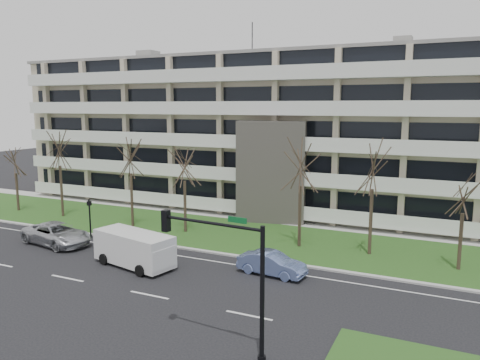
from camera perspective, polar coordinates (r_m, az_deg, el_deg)
The scene contains 18 objects.
ground at distance 26.93m, azimuth -10.98°, elevation -13.61°, with size 160.00×160.00×0.00m, color black.
grass_verge at distance 37.59m, azimuth 0.77°, elevation -6.81°, with size 90.00×10.00×0.06m, color #264F1A.
curb at distance 33.28m, azimuth -2.80°, elevation -8.88°, with size 90.00×0.35×0.12m, color #B2B2AD.
sidewalk at distance 42.50m, azimuth 3.83°, elevation -4.95°, with size 90.00×2.00×0.08m, color #B2B2AD.
lane_edge_line at distance 32.05m, azimuth -4.07°, elevation -9.71°, with size 90.00×0.12×0.01m, color white.
apartment_building at distance 47.75m, azimuth 6.89°, elevation 5.75°, with size 60.50×15.10×18.75m.
silver_pickup at distance 37.80m, azimuth -21.45°, elevation -6.14°, with size 2.69×5.83×1.62m, color #B8BAC0.
blue_sedan at distance 29.25m, azimuth 3.89°, elevation -10.12°, with size 1.49×4.28×1.41m, color #7E96DA.
white_van at distance 31.20m, azimuth -12.71°, elevation -7.90°, with size 6.02×3.29×2.21m.
traffic_signal at distance 19.51m, azimuth -1.70°, elevation -10.33°, with size 5.10×0.72×5.91m.
pedestrian_signal at distance 38.16m, azimuth -17.85°, elevation -3.94°, with size 0.33×0.28×3.16m.
tree_0 at distance 50.60m, azimuth -25.76°, elevation 2.38°, with size 3.36×3.36×6.72m.
tree_1 at distance 46.11m, azimuth -21.22°, elevation 3.94°, with size 4.30×4.30×8.60m.
tree_2 at distance 40.37m, azimuth -13.25°, elevation 3.29°, with size 4.13×4.13×8.26m.
tree_3 at distance 37.86m, azimuth -6.82°, elevation 2.36°, with size 3.82×3.82×7.64m.
tree_4 at distance 33.85m, azimuth 7.42°, elevation 2.22°, with size 4.06×4.06×8.13m.
tree_5 at distance 32.96m, azimuth 15.94°, elevation 2.02°, with size 4.16×4.16×8.31m.
tree_6 at distance 31.98m, azimuth 25.66°, elevation -1.19°, with size 3.29×3.29×6.58m.
Camera 1 is at (14.82, -19.99, 10.29)m, focal length 35.00 mm.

